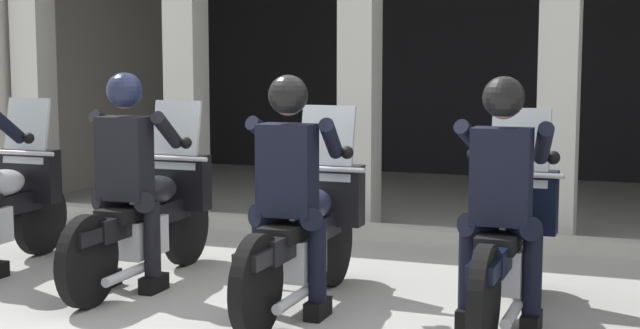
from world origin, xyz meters
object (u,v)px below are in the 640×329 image
motorcycle_left (149,216)px  motorcycle_center (305,233)px  motorcycle_right (508,242)px  police_officer_right (502,181)px  police_officer_center (289,174)px  police_officer_left (127,162)px

motorcycle_left → motorcycle_center: size_ratio=1.00×
motorcycle_right → police_officer_right: (-0.00, -0.28, 0.44)m
police_officer_center → police_officer_right: (1.35, 0.16, 0.00)m
police_officer_left → motorcycle_center: (1.35, 0.06, -0.44)m
police_officer_right → motorcycle_right: bearing=88.5°
police_officer_center → motorcycle_center: bearing=94.4°
motorcycle_center → motorcycle_right: bearing=11.6°
motorcycle_center → police_officer_center: bearing=-85.6°
police_officer_left → police_officer_right: same height
police_officer_center → motorcycle_right: (1.35, 0.45, -0.44)m
motorcycle_left → police_officer_center: (1.35, -0.51, 0.44)m
motorcycle_right → police_officer_center: bearing=-163.0°
police_officer_left → motorcycle_right: bearing=2.8°
police_officer_left → police_officer_center: same height
police_officer_left → motorcycle_center: size_ratio=0.78×
police_officer_center → police_officer_right: size_ratio=1.00×
police_officer_left → police_officer_center: 1.37m
police_officer_right → police_officer_left: bearing=177.3°
police_officer_right → motorcycle_left: bearing=171.4°
motorcycle_right → police_officer_left: bearing=-176.7°
police_officer_right → police_officer_center: bearing=-174.4°
motorcycle_left → police_officer_left: police_officer_left is taller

